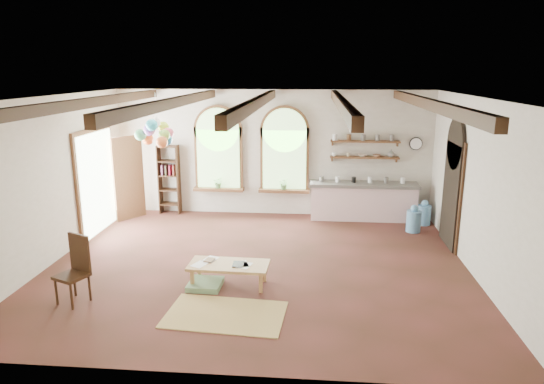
# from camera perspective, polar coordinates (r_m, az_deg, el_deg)

# --- Properties ---
(floor) EXTENTS (8.00, 8.00, 0.00)m
(floor) POSITION_cam_1_polar(r_m,az_deg,el_deg) (9.50, -1.68, -8.57)
(floor) COLOR #5B2B25
(floor) RESTS_ON ground
(ceiling_beams) EXTENTS (6.20, 6.80, 0.18)m
(ceiling_beams) POSITION_cam_1_polar(r_m,az_deg,el_deg) (8.78, -1.83, 10.43)
(ceiling_beams) COLOR #341D10
(ceiling_beams) RESTS_ON ceiling
(window_left) EXTENTS (1.30, 0.28, 2.20)m
(window_left) POSITION_cam_1_polar(r_m,az_deg,el_deg) (12.53, -6.33, 4.73)
(window_left) COLOR brown
(window_left) RESTS_ON floor
(window_right) EXTENTS (1.30, 0.28, 2.20)m
(window_right) POSITION_cam_1_polar(r_m,az_deg,el_deg) (12.32, 1.48, 4.65)
(window_right) COLOR brown
(window_right) RESTS_ON floor
(left_doorway) EXTENTS (0.10, 1.90, 2.50)m
(left_doorway) POSITION_cam_1_polar(r_m,az_deg,el_deg) (11.89, -19.95, 1.07)
(left_doorway) COLOR brown
(left_doorway) RESTS_ON floor
(right_doorway) EXTENTS (0.10, 1.30, 2.40)m
(right_doorway) POSITION_cam_1_polar(r_m,az_deg,el_deg) (10.92, 20.31, -0.35)
(right_doorway) COLOR black
(right_doorway) RESTS_ON floor
(kitchen_counter) EXTENTS (2.68, 0.62, 0.94)m
(kitchen_counter) POSITION_cam_1_polar(r_m,az_deg,el_deg) (12.39, 10.66, -1.02)
(kitchen_counter) COLOR #FAD4D7
(kitchen_counter) RESTS_ON floor
(wall_shelf_lower) EXTENTS (1.70, 0.24, 0.04)m
(wall_shelf_lower) POSITION_cam_1_polar(r_m,az_deg,el_deg) (12.33, 10.81, 4.02)
(wall_shelf_lower) COLOR brown
(wall_shelf_lower) RESTS_ON wall_back
(wall_shelf_upper) EXTENTS (1.70, 0.24, 0.04)m
(wall_shelf_upper) POSITION_cam_1_polar(r_m,az_deg,el_deg) (12.27, 10.90, 5.86)
(wall_shelf_upper) COLOR brown
(wall_shelf_upper) RESTS_ON wall_back
(wall_clock) EXTENTS (0.32, 0.04, 0.32)m
(wall_clock) POSITION_cam_1_polar(r_m,az_deg,el_deg) (12.53, 16.57, 5.47)
(wall_clock) COLOR black
(wall_clock) RESTS_ON wall_back
(bookshelf) EXTENTS (0.53, 0.32, 1.80)m
(bookshelf) POSITION_cam_1_polar(r_m,az_deg,el_deg) (12.88, -12.01, 1.45)
(bookshelf) COLOR #341D10
(bookshelf) RESTS_ON floor
(coffee_table) EXTENTS (1.41, 0.69, 0.40)m
(coffee_table) POSITION_cam_1_polar(r_m,az_deg,el_deg) (8.57, -5.11, -8.70)
(coffee_table) COLOR #A6794C
(coffee_table) RESTS_ON floor
(side_chair) EXTENTS (0.58, 0.58, 1.11)m
(side_chair) POSITION_cam_1_polar(r_m,az_deg,el_deg) (8.59, -22.29, -9.93)
(side_chair) COLOR #341D10
(side_chair) RESTS_ON floor
(floor_mat) EXTENTS (1.90, 1.26, 0.02)m
(floor_mat) POSITION_cam_1_polar(r_m,az_deg,el_deg) (7.75, -5.52, -14.13)
(floor_mat) COLOR tan
(floor_mat) RESTS_ON floor
(floor_cushion) EXTENTS (0.58, 0.58, 0.10)m
(floor_cushion) POSITION_cam_1_polar(r_m,az_deg,el_deg) (8.66, -7.85, -10.70)
(floor_cushion) COLOR #709567
(floor_cushion) RESTS_ON floor
(water_jug_a) EXTENTS (0.32, 0.32, 0.62)m
(water_jug_a) POSITION_cam_1_polar(r_m,az_deg,el_deg) (12.36, 17.46, -2.47)
(water_jug_a) COLOR #5A95C2
(water_jug_a) RESTS_ON floor
(water_jug_b) EXTENTS (0.33, 0.33, 0.65)m
(water_jug_b) POSITION_cam_1_polar(r_m,az_deg,el_deg) (11.75, 16.33, -3.19)
(water_jug_b) COLOR #5A95C2
(water_jug_b) RESTS_ON floor
(balloon_cluster) EXTENTS (0.80, 0.93, 1.16)m
(balloon_cluster) POSITION_cam_1_polar(r_m,az_deg,el_deg) (11.01, -13.39, 6.78)
(balloon_cluster) COLOR white
(balloon_cluster) RESTS_ON floor
(table_book) EXTENTS (0.19, 0.25, 0.02)m
(table_book) POSITION_cam_1_polar(r_m,az_deg,el_deg) (8.76, -7.83, -7.87)
(table_book) COLOR olive
(table_book) RESTS_ON coffee_table
(tablet) EXTENTS (0.20, 0.28, 0.01)m
(tablet) POSITION_cam_1_polar(r_m,az_deg,el_deg) (8.51, -3.99, -8.46)
(tablet) COLOR black
(tablet) RESTS_ON coffee_table
(potted_plant_left) EXTENTS (0.27, 0.23, 0.30)m
(potted_plant_left) POSITION_cam_1_polar(r_m,az_deg,el_deg) (12.58, -6.32, 1.14)
(potted_plant_left) COLOR #598C4C
(potted_plant_left) RESTS_ON window_left
(potted_plant_right) EXTENTS (0.27, 0.23, 0.30)m
(potted_plant_right) POSITION_cam_1_polar(r_m,az_deg,el_deg) (12.37, 1.43, 0.99)
(potted_plant_right) COLOR #598C4C
(potted_plant_right) RESTS_ON window_right
(shelf_cup_a) EXTENTS (0.12, 0.10, 0.10)m
(shelf_cup_a) POSITION_cam_1_polar(r_m,az_deg,el_deg) (12.26, 7.33, 4.43)
(shelf_cup_a) COLOR white
(shelf_cup_a) RESTS_ON wall_shelf_lower
(shelf_cup_b) EXTENTS (0.10, 0.10, 0.09)m
(shelf_cup_b) POSITION_cam_1_polar(r_m,az_deg,el_deg) (12.28, 8.96, 4.38)
(shelf_cup_b) COLOR beige
(shelf_cup_b) RESTS_ON wall_shelf_lower
(shelf_bowl_a) EXTENTS (0.22, 0.22, 0.05)m
(shelf_bowl_a) POSITION_cam_1_polar(r_m,az_deg,el_deg) (12.32, 10.59, 4.24)
(shelf_bowl_a) COLOR beige
(shelf_bowl_a) RESTS_ON wall_shelf_lower
(shelf_bowl_b) EXTENTS (0.20, 0.20, 0.06)m
(shelf_bowl_b) POSITION_cam_1_polar(r_m,az_deg,el_deg) (12.35, 12.21, 4.21)
(shelf_bowl_b) COLOR #8C664C
(shelf_bowl_b) RESTS_ON wall_shelf_lower
(shelf_vase) EXTENTS (0.18, 0.18, 0.19)m
(shelf_vase) POSITION_cam_1_polar(r_m,az_deg,el_deg) (12.39, 13.83, 4.46)
(shelf_vase) COLOR slate
(shelf_vase) RESTS_ON wall_shelf_lower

